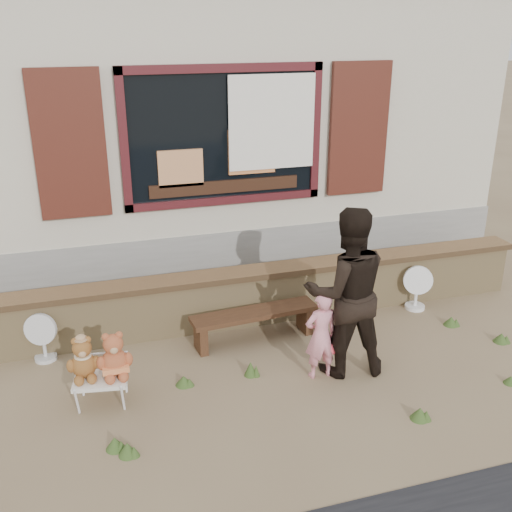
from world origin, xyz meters
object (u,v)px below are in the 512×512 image
object	(u,v)px
teddy_bear_right	(114,353)
adult	(346,292)
child	(321,335)
folding_chair	(101,378)
teddy_bear_left	(83,357)
bench	(254,319)

from	to	relation	value
teddy_bear_right	adult	world-z (taller)	adult
child	adult	distance (m)	0.50
folding_chair	teddy_bear_right	size ratio (longest dim) A/B	1.21
teddy_bear_left	child	distance (m)	2.28
bench	adult	distance (m)	1.25
teddy_bear_left	adult	world-z (taller)	adult
folding_chair	teddy_bear_left	world-z (taller)	teddy_bear_left
teddy_bear_left	teddy_bear_right	bearing A→B (deg)	-0.00
bench	teddy_bear_right	size ratio (longest dim) A/B	3.23
adult	bench	bearing A→B (deg)	-41.52
bench	folding_chair	bearing A→B (deg)	-162.24
child	adult	size ratio (longest dim) A/B	0.53
teddy_bear_right	teddy_bear_left	bearing A→B (deg)	180.00
folding_chair	teddy_bear_left	xyz separation A→B (m)	(-0.14, 0.02, 0.24)
teddy_bear_left	adult	xyz separation A→B (m)	(2.55, -0.14, 0.37)
folding_chair	bench	bearing A→B (deg)	31.89
bench	child	bearing A→B (deg)	-69.22
bench	adult	size ratio (longest dim) A/B	0.83
child	bench	bearing A→B (deg)	-66.92
teddy_bear_right	bench	bearing A→B (deg)	34.34
folding_chair	teddy_bear_right	xyz separation A→B (m)	(0.14, -0.02, 0.25)
teddy_bear_right	folding_chair	bearing A→B (deg)	180.00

